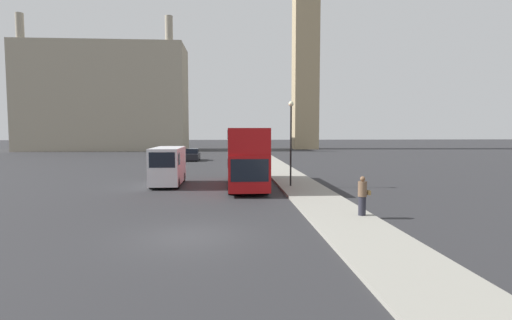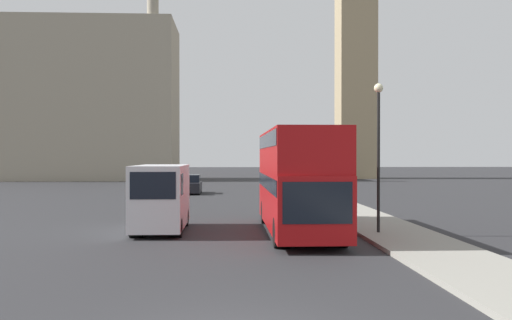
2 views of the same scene
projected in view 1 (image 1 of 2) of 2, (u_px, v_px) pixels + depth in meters
The scene contains 8 objects.
ground_plane at pixel (190, 236), 15.10m from camera, with size 300.00×300.00×0.00m, color #28282B.
sidewalk_strip at pixel (359, 231), 15.54m from camera, with size 3.11×120.00×0.15m.
building_block_distant at pixel (106, 98), 79.11m from camera, with size 31.44×11.87×25.16m.
red_double_decker_bus at pixel (246, 154), 28.26m from camera, with size 2.57×10.24×4.14m.
white_van at pixel (168, 165), 28.78m from camera, with size 2.03×5.23×2.76m.
pedestrian at pixel (362, 196), 18.05m from camera, with size 0.56×0.40×1.78m.
street_lamp at pixel (291, 131), 27.48m from camera, with size 0.36×0.36×5.84m.
parked_sedan at pixel (192, 155), 52.59m from camera, with size 1.89×4.51×1.58m.
Camera 1 is at (1.48, -14.98, 4.01)m, focal length 28.00 mm.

